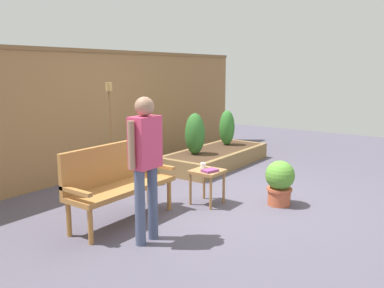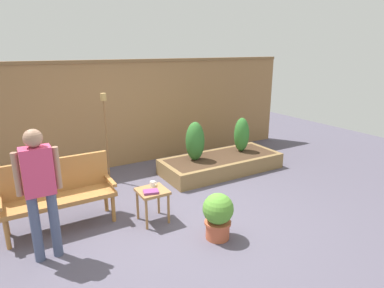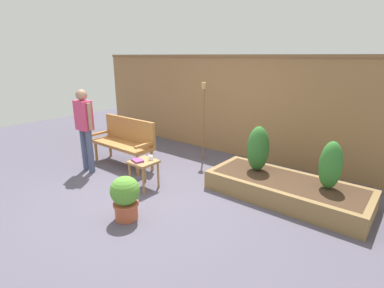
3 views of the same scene
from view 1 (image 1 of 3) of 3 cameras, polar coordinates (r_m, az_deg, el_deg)
ground_plane at (r=5.82m, az=4.66°, el=-7.83°), size 14.00×14.00×0.00m
fence_back at (r=7.25m, az=-13.11°, el=4.44°), size 8.40×0.14×2.16m
garden_bench at (r=4.98m, az=-10.58°, el=-4.63°), size 1.44×0.48×0.94m
side_table at (r=5.52m, az=2.17°, el=-4.53°), size 0.40×0.40×0.48m
cup_on_table at (r=5.60m, az=1.58°, el=-3.03°), size 0.11×0.07×0.08m
book_on_table at (r=5.41m, az=2.55°, el=-3.76°), size 0.23×0.19×0.03m
potted_boxwood at (r=5.62m, az=12.29°, el=-5.12°), size 0.40×0.40×0.62m
raised_planter_bed at (r=7.80m, az=3.35°, el=-1.90°), size 2.40×1.00×0.30m
shrub_near_bench at (r=7.30m, az=0.41°, el=1.44°), size 0.36×0.36×0.75m
shrub_far_corner at (r=8.23m, az=4.95°, el=2.31°), size 0.31×0.31×0.71m
tiki_torch at (r=6.45m, az=-11.50°, el=4.01°), size 0.10×0.10×1.62m
person_by_bench at (r=4.22m, az=-6.59°, el=-1.84°), size 0.47×0.20×1.56m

